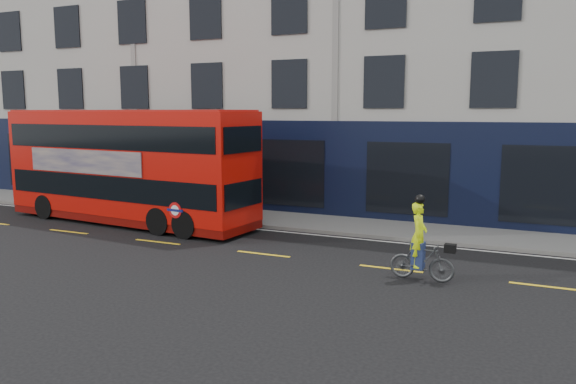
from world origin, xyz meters
The scene contains 8 objects.
ground centered at (0.00, 0.00, 0.00)m, with size 120.00×120.00×0.00m, color black.
pavement centered at (0.00, 6.50, 0.06)m, with size 60.00×3.00×0.12m, color slate.
kerb centered at (0.00, 5.00, 0.07)m, with size 60.00×0.12×0.13m, color slate.
building_terrace centered at (0.00, 12.94, 7.49)m, with size 50.00×10.07×15.00m.
road_edge_line centered at (0.00, 4.70, 0.00)m, with size 58.00×0.10×0.01m, color silver.
lane_dashes centered at (0.00, 1.50, 0.00)m, with size 58.00×0.12×0.01m, color yellow, non-canonical shape.
bus centered at (-7.05, 3.79, 2.27)m, with size 11.19×3.55×4.44m.
cyclist centered at (4.95, 0.78, 0.76)m, with size 1.70×0.63×2.26m.
Camera 1 is at (7.59, -13.63, 4.38)m, focal length 35.00 mm.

